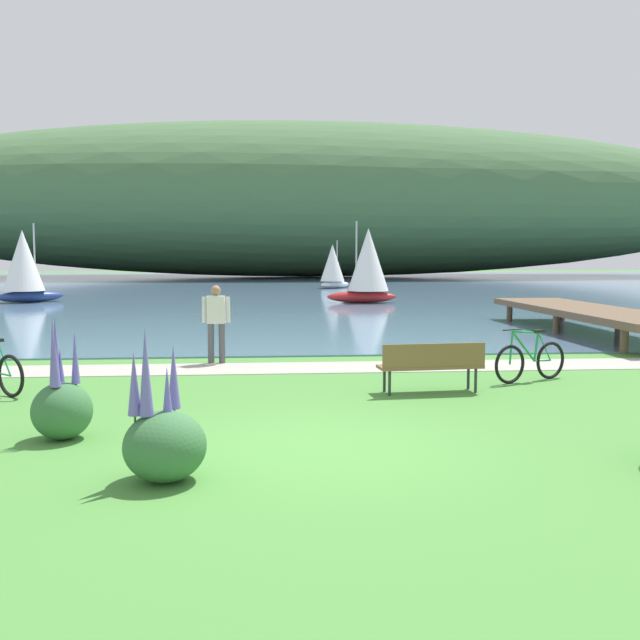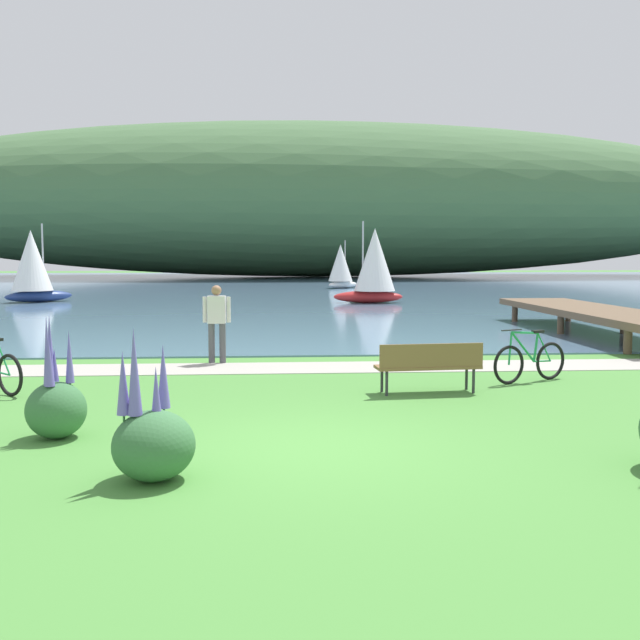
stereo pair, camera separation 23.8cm
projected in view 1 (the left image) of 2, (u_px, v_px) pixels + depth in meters
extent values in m
plane|color=#478438|center=(318.00, 447.00, 8.80)|extent=(200.00, 200.00, 0.00)
cube|color=#5B7F9E|center=(270.00, 285.00, 56.27)|extent=(180.00, 80.00, 0.04)
ellipsoid|color=#42663D|center=(307.00, 201.00, 77.33)|extent=(102.23, 28.00, 16.35)
cube|color=#A39E93|center=(294.00, 368.00, 14.97)|extent=(60.00, 1.50, 0.01)
cube|color=brown|center=(430.00, 367.00, 12.29)|extent=(1.84, 0.64, 0.05)
cube|color=brown|center=(434.00, 355.00, 12.06)|extent=(1.80, 0.20, 0.40)
cylinder|color=#2D2D33|center=(384.00, 379.00, 12.34)|extent=(0.05, 0.05, 0.45)
cylinder|color=#2D2D33|center=(468.00, 377.00, 12.60)|extent=(0.05, 0.05, 0.45)
cylinder|color=#2D2D33|center=(390.00, 383.00, 12.01)|extent=(0.05, 0.05, 0.45)
cylinder|color=#2D2D33|center=(476.00, 380.00, 12.27)|extent=(0.05, 0.05, 0.45)
torus|color=black|center=(510.00, 364.00, 13.11)|extent=(0.68, 0.36, 0.72)
torus|color=black|center=(550.00, 360.00, 13.63)|extent=(0.68, 0.36, 0.72)
cylinder|color=#1E8C4C|center=(524.00, 347.00, 13.25)|extent=(0.57, 0.29, 0.61)
cylinder|color=#1E8C4C|center=(526.00, 332.00, 13.24)|extent=(0.61, 0.31, 0.09)
cylinder|color=#1E8C4C|center=(536.00, 347.00, 13.41)|extent=(0.13, 0.09, 0.54)
cylinder|color=#1E8C4C|center=(542.00, 361.00, 13.52)|extent=(0.40, 0.21, 0.05)
cylinder|color=#1E8C4C|center=(544.00, 347.00, 13.52)|extent=(0.35, 0.18, 0.56)
cylinder|color=#1E8C4C|center=(511.00, 348.00, 13.10)|extent=(0.09, 0.07, 0.60)
cube|color=black|center=(538.00, 331.00, 13.40)|extent=(0.26, 0.19, 0.05)
cylinder|color=black|center=(513.00, 330.00, 13.08)|extent=(0.45, 0.22, 0.02)
torus|color=black|center=(11.00, 376.00, 11.87)|extent=(0.60, 0.50, 0.72)
cylinder|color=#1E8C4C|center=(3.00, 374.00, 11.98)|extent=(0.35, 0.29, 0.05)
cylinder|color=#1E8C4C|center=(4.00, 359.00, 11.94)|extent=(0.30, 0.25, 0.56)
cylinder|color=#4C4C51|center=(211.00, 344.00, 15.57)|extent=(0.14, 0.14, 0.88)
cylinder|color=#4C4C51|center=(222.00, 344.00, 15.57)|extent=(0.14, 0.14, 0.88)
cube|color=silver|center=(216.00, 310.00, 15.50)|extent=(0.39, 0.24, 0.60)
sphere|color=#9E7051|center=(216.00, 290.00, 15.46)|extent=(0.22, 0.22, 0.22)
cylinder|color=silver|center=(204.00, 310.00, 15.50)|extent=(0.09, 0.09, 0.56)
cylinder|color=silver|center=(228.00, 310.00, 15.51)|extent=(0.09, 0.09, 0.56)
ellipsoid|color=#386B3D|center=(62.00, 411.00, 9.16)|extent=(0.77, 0.77, 0.73)
cylinder|color=#386B3D|center=(57.00, 389.00, 9.15)|extent=(0.02, 0.02, 0.12)
cone|color=#6B5BB7|center=(56.00, 348.00, 9.10)|extent=(0.09, 0.09, 0.93)
cylinder|color=#386B3D|center=(76.00, 388.00, 9.24)|extent=(0.02, 0.02, 0.12)
cone|color=#6B5BB7|center=(75.00, 357.00, 9.20)|extent=(0.11, 0.11, 0.69)
cylinder|color=#386B3D|center=(57.00, 389.00, 9.19)|extent=(0.02, 0.02, 0.12)
cone|color=#6B5BB7|center=(56.00, 351.00, 9.15)|extent=(0.14, 0.14, 0.86)
cylinder|color=#386B3D|center=(54.00, 391.00, 9.05)|extent=(0.02, 0.02, 0.12)
cone|color=#6B5BB7|center=(53.00, 351.00, 9.01)|extent=(0.11, 0.11, 0.90)
cylinder|color=#386B3D|center=(61.00, 389.00, 9.19)|extent=(0.02, 0.02, 0.12)
cone|color=#6B5BB7|center=(60.00, 366.00, 9.17)|extent=(0.10, 0.10, 0.46)
cylinder|color=#386B3D|center=(56.00, 392.00, 8.99)|extent=(0.02, 0.02, 0.12)
cone|color=#6B5BB7|center=(55.00, 362.00, 8.96)|extent=(0.13, 0.13, 0.63)
ellipsoid|color=#386B3D|center=(165.00, 446.00, 7.45)|extent=(0.87, 0.87, 0.74)
cylinder|color=#386B3D|center=(147.00, 422.00, 7.34)|extent=(0.02, 0.02, 0.12)
cone|color=#6B5BB7|center=(146.00, 372.00, 7.29)|extent=(0.15, 0.15, 0.91)
cylinder|color=#386B3D|center=(174.00, 414.00, 7.70)|extent=(0.02, 0.02, 0.12)
cone|color=#6B5BB7|center=(174.00, 376.00, 7.66)|extent=(0.14, 0.14, 0.69)
cylinder|color=#386B3D|center=(135.00, 421.00, 7.36)|extent=(0.02, 0.02, 0.12)
cone|color=#6B5BB7|center=(134.00, 383.00, 7.33)|extent=(0.14, 0.14, 0.67)
cylinder|color=#386B3D|center=(168.00, 419.00, 7.44)|extent=(0.02, 0.02, 0.12)
cone|color=#6B5BB7|center=(167.00, 390.00, 7.41)|extent=(0.10, 0.10, 0.50)
ellipsoid|color=#B22323|center=(362.00, 297.00, 34.88)|extent=(3.42, 1.12, 0.59)
cylinder|color=#B2B2B2|center=(356.00, 256.00, 34.69)|extent=(0.08, 0.08, 3.38)
cone|color=white|center=(368.00, 260.00, 34.72)|extent=(2.10, 2.10, 3.04)
ellipsoid|color=navy|center=(31.00, 296.00, 35.26)|extent=(3.19, 2.75, 0.58)
cylinder|color=#B2B2B2|center=(35.00, 257.00, 35.25)|extent=(0.08, 0.08, 3.31)
cone|color=white|center=(23.00, 260.00, 34.89)|extent=(2.75, 2.75, 2.98)
ellipsoid|color=white|center=(335.00, 285.00, 50.41)|extent=(2.64, 2.56, 0.50)
cylinder|color=#B2B2B2|center=(337.00, 261.00, 50.43)|extent=(0.07, 0.07, 2.87)
cone|color=white|center=(332.00, 263.00, 50.08)|extent=(2.41, 2.41, 2.58)
cube|color=brown|center=(588.00, 311.00, 21.21)|extent=(2.40, 10.00, 0.20)
cylinder|color=brown|center=(624.00, 341.00, 17.20)|extent=(0.20, 0.20, 0.60)
cylinder|color=brown|center=(556.00, 325.00, 21.17)|extent=(0.20, 0.20, 0.60)
cylinder|color=brown|center=(618.00, 324.00, 21.33)|extent=(0.20, 0.20, 0.60)
cylinder|color=brown|center=(510.00, 314.00, 25.14)|extent=(0.20, 0.20, 0.60)
cylinder|color=brown|center=(562.00, 314.00, 25.30)|extent=(0.20, 0.20, 0.60)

